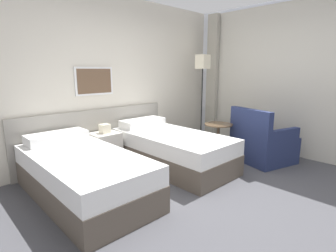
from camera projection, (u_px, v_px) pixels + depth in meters
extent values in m
plane|color=#47474C|center=(214.00, 198.00, 3.15)|extent=(16.00, 16.00, 0.00)
cube|color=beige|center=(112.00, 80.00, 4.40)|extent=(10.00, 0.06, 2.70)
cube|color=gray|center=(97.00, 136.00, 4.31)|extent=(2.63, 0.04, 0.89)
cube|color=white|center=(94.00, 81.00, 4.13)|extent=(0.64, 0.03, 0.44)
cube|color=brown|center=(95.00, 81.00, 4.12)|extent=(0.58, 0.01, 0.38)
cube|color=white|center=(313.00, 80.00, 4.34)|extent=(0.06, 4.63, 2.70)
cube|color=beige|center=(311.00, 82.00, 4.32)|extent=(0.03, 4.26, 2.64)
cube|color=#A8A393|center=(212.00, 79.00, 5.66)|extent=(0.10, 0.24, 2.64)
cube|color=brown|center=(85.00, 184.00, 3.15)|extent=(0.98, 1.96, 0.31)
cube|color=white|center=(83.00, 163.00, 3.10)|extent=(0.97, 1.94, 0.23)
cube|color=white|center=(57.00, 137.00, 3.59)|extent=(0.78, 0.34, 0.13)
cube|color=brown|center=(173.00, 157.00, 4.16)|extent=(0.98, 1.96, 0.31)
cube|color=white|center=(173.00, 141.00, 4.10)|extent=(0.97, 1.94, 0.23)
cube|color=white|center=(143.00, 123.00, 4.60)|extent=(0.78, 0.34, 0.13)
cube|color=beige|center=(106.00, 149.00, 4.17)|extent=(0.41, 0.38, 0.54)
cube|color=beige|center=(105.00, 129.00, 4.10)|extent=(0.14, 0.14, 0.14)
cylinder|color=black|center=(201.00, 144.00, 5.43)|extent=(0.24, 0.24, 0.02)
cylinder|color=black|center=(202.00, 107.00, 5.27)|extent=(0.02, 0.02, 1.51)
cube|color=beige|center=(203.00, 62.00, 5.08)|extent=(0.21, 0.21, 0.27)
cylinder|color=brown|center=(217.00, 158.00, 4.56)|extent=(0.31, 0.31, 0.01)
cylinder|color=brown|center=(218.00, 141.00, 4.50)|extent=(0.05, 0.05, 0.58)
cylinder|color=brown|center=(219.00, 124.00, 4.44)|extent=(0.48, 0.48, 0.02)
cube|color=navy|center=(263.00, 148.00, 4.41)|extent=(0.97, 0.99, 0.44)
cube|color=navy|center=(250.00, 124.00, 4.16)|extent=(0.31, 0.81, 0.47)
cube|color=navy|center=(283.00, 135.00, 4.03)|extent=(0.66, 0.26, 0.18)
cube|color=navy|center=(249.00, 126.00, 4.66)|extent=(0.66, 0.26, 0.18)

